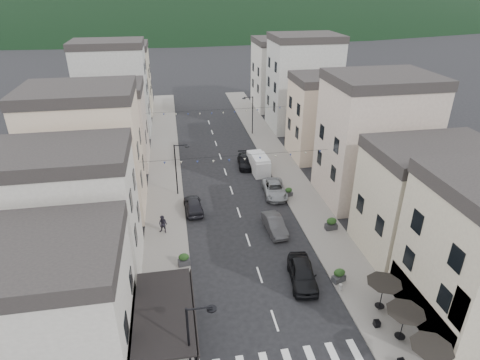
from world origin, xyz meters
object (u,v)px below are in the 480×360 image
object	(u,v)px
parked_car_b	(275,225)
parked_car_d	(245,161)
parked_car_e	(193,205)
pedestrian_b	(163,224)
parked_car_c	(275,189)
delivery_van	(259,163)
parked_car_a	(302,273)
pedestrian_a	(175,281)

from	to	relation	value
parked_car_b	parked_car_d	world-z (taller)	parked_car_b
parked_car_e	pedestrian_b	world-z (taller)	pedestrian_b
parked_car_c	delivery_van	bearing A→B (deg)	98.97
parked_car_e	delivery_van	xyz separation A→B (m)	(8.74, 8.42, 0.37)
parked_car_a	parked_car_d	distance (m)	22.68
delivery_van	parked_car_b	bearing A→B (deg)	-98.90
pedestrian_a	pedestrian_b	xyz separation A→B (m)	(-0.84, 8.05, 0.14)
parked_car_d	delivery_van	distance (m)	2.33
parked_car_a	pedestrian_a	distance (m)	10.03
parked_car_d	delivery_van	world-z (taller)	delivery_van
pedestrian_b	delivery_van	bearing A→B (deg)	69.85
parked_car_e	parked_car_d	bearing A→B (deg)	-129.25
parked_car_a	parked_car_b	xyz separation A→B (m)	(-0.36, 7.41, -0.12)
parked_car_b	pedestrian_b	world-z (taller)	pedestrian_b
parked_car_b	parked_car_d	size ratio (longest dim) A/B	0.95
parked_car_a	delivery_van	distance (m)	20.85
parked_car_a	parked_car_b	size ratio (longest dim) A/B	1.12
parked_car_d	pedestrian_a	size ratio (longest dim) A/B	2.98
parked_car_c	pedestrian_b	size ratio (longest dim) A/B	2.83
pedestrian_a	pedestrian_b	bearing A→B (deg)	84.49
pedestrian_a	parked_car_c	bearing A→B (deg)	38.70
parked_car_d	parked_car_c	bearing A→B (deg)	-72.66
parked_car_a	pedestrian_b	distance (m)	13.96
parked_car_b	pedestrian_a	xyz separation A→B (m)	(-9.64, -6.66, 0.17)
pedestrian_a	pedestrian_b	size ratio (longest dim) A/B	0.85
parked_car_d	delivery_van	xyz separation A→B (m)	(1.34, -1.85, 0.45)
parked_car_a	pedestrian_a	size ratio (longest dim) A/B	3.17
pedestrian_a	parked_car_b	bearing A→B (deg)	23.16
parked_car_b	parked_car_e	xyz separation A→B (m)	(-7.40, 5.00, 0.03)
parked_car_c	pedestrian_b	distance (m)	13.53
parked_car_a	parked_car_c	world-z (taller)	parked_car_a
parked_car_c	delivery_van	world-z (taller)	delivery_van
parked_car_c	parked_car_e	distance (m)	9.43
parked_car_b	pedestrian_b	bearing A→B (deg)	168.83
parked_car_c	pedestrian_a	distance (m)	17.87
parked_car_e	pedestrian_a	xyz separation A→B (m)	(-2.24, -11.66, 0.15)
parked_car_c	pedestrian_a	world-z (taller)	pedestrian_a
parked_car_d	parked_car_a	bearing A→B (deg)	-84.12
parked_car_d	pedestrian_b	distance (m)	17.40
delivery_van	pedestrian_b	distance (m)	16.87
pedestrian_b	parked_car_c	bearing A→B (deg)	49.15
pedestrian_a	parked_car_a	bearing A→B (deg)	-15.75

